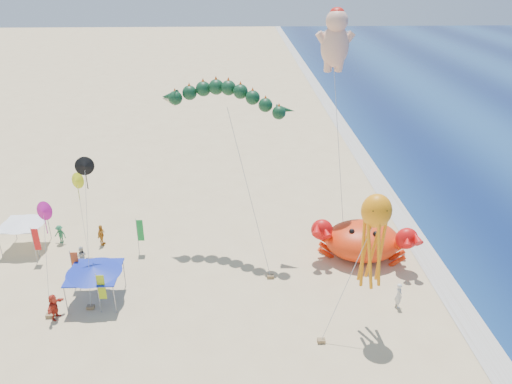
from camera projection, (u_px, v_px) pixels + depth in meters
ground at (283, 281)px, 37.65m from camera, size 320.00×320.00×0.00m
foam_strip at (440, 277)px, 38.07m from camera, size 320.00×320.00×0.00m
crab_inflatable at (363, 240)px, 40.05m from camera, size 8.17×6.34×3.58m
dragon_kite at (225, 101)px, 38.11m from camera, size 10.26×8.26×13.32m
cherub_kite at (335, 39)px, 39.29m from camera, size 2.36×5.92×18.72m
octopus_kite at (374, 234)px, 30.34m from camera, size 4.30×2.73×9.48m
canopy_blue at (94, 270)px, 34.61m from camera, size 3.85×3.85×2.71m
canopy_white at (22, 222)px, 40.97m from camera, size 3.50×3.50×2.71m
feather_flags at (88, 255)px, 37.23m from camera, size 8.47×7.74×3.20m
beachgoers at (104, 266)px, 37.82m from camera, size 27.07×11.40×1.89m
small_kites at (70, 197)px, 35.53m from camera, size 3.92×10.04×9.88m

